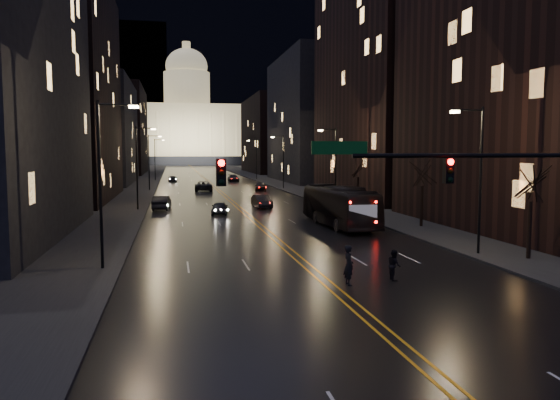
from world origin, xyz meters
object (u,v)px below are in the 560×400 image
receding_car_a (262,201)px  pedestrian_a (349,265)px  pedestrian_b (394,265)px  bus (339,206)px  traffic_signal (503,183)px  oncoming_car_b (162,203)px  oncoming_car_a (220,208)px

receding_car_a → pedestrian_a: 35.80m
receding_car_a → pedestrian_b: pedestrian_b is taller
bus → pedestrian_a: bearing=-108.3°
bus → pedestrian_b: bearing=-101.6°
bus → receding_car_a: 16.38m
traffic_signal → oncoming_car_b: bearing=109.5°
traffic_signal → oncoming_car_a: traffic_signal is taller
oncoming_car_b → receding_car_a: (11.00, -0.39, -0.03)m
oncoming_car_b → pedestrian_a: size_ratio=2.42×
oncoming_car_a → pedestrian_b: size_ratio=2.58×
traffic_signal → bus: 24.63m
oncoming_car_b → oncoming_car_a: bearing=139.9°
oncoming_car_a → oncoming_car_b: size_ratio=0.85×
pedestrian_a → pedestrian_b: bearing=-80.7°
pedestrian_b → oncoming_car_a: bearing=16.5°
bus → traffic_signal: bearing=-93.9°
traffic_signal → pedestrian_b: bearing=116.4°
pedestrian_a → pedestrian_b: 2.60m
oncoming_car_b → pedestrian_a: (9.39, -36.15, 0.20)m
traffic_signal → oncoming_car_b: 43.31m
oncoming_car_a → pedestrian_b: pedestrian_b is taller
receding_car_a → pedestrian_a: size_ratio=2.34×
pedestrian_a → pedestrian_b: pedestrian_a is taller
bus → oncoming_car_a: size_ratio=3.09×
traffic_signal → oncoming_car_a: 36.04m
oncoming_car_b → pedestrian_a: 37.35m
traffic_signal → bus: traffic_signal is taller
bus → oncoming_car_b: 22.18m
pedestrian_b → oncoming_car_b: bearing=23.4°
oncoming_car_a → oncoming_car_b: 8.27m
bus → pedestrian_b: size_ratio=7.98×
bus → oncoming_car_b: bearing=130.6°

